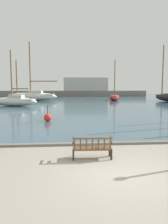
{
  "coord_description": "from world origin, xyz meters",
  "views": [
    {
      "loc": [
        -1.73,
        -6.95,
        2.9
      ],
      "look_at": [
        -0.35,
        10.0,
        1.0
      ],
      "focal_mm": 35.0,
      "sensor_mm": 36.0,
      "label": 1
    }
  ],
  "objects": [
    {
      "name": "harbor_water",
      "position": [
        0.0,
        44.0,
        0.04
      ],
      "size": [
        100.0,
        80.0,
        0.08
      ],
      "primitive_type": "cube",
      "color": "#385666",
      "rests_on": "ground"
    },
    {
      "name": "sailboat_mid_starboard",
      "position": [
        9.1,
        41.46,
        0.81
      ],
      "size": [
        4.23,
        7.64,
        8.95
      ],
      "color": "maroon",
      "rests_on": "harbor_water"
    },
    {
      "name": "quay_edge_kerb",
      "position": [
        0.0,
        3.85,
        0.06
      ],
      "size": [
        40.0,
        0.3,
        0.12
      ],
      "primitive_type": "cube",
      "color": "slate",
      "rests_on": "ground"
    },
    {
      "name": "sailboat_nearest_starboard",
      "position": [
        -9.82,
        27.39,
        0.88
      ],
      "size": [
        8.84,
        4.09,
        8.5
      ],
      "color": "silver",
      "rests_on": "harbor_water"
    },
    {
      "name": "ground_plane",
      "position": [
        0.0,
        0.0,
        0.0
      ],
      "size": [
        160.0,
        160.0,
        0.0
      ],
      "primitive_type": "plane",
      "color": "gray"
    },
    {
      "name": "channel_buoy",
      "position": [
        -3.29,
        11.39,
        0.42
      ],
      "size": [
        0.66,
        0.66,
        1.36
      ],
      "color": "red",
      "rests_on": "harbor_water"
    },
    {
      "name": "park_bench",
      "position": [
        -0.7,
        1.69,
        0.47
      ],
      "size": [
        1.62,
        0.58,
        0.92
      ],
      "color": "#322113",
      "rests_on": "ground"
    },
    {
      "name": "far_breakwater",
      "position": [
        1.58,
        63.31,
        2.02
      ],
      "size": [
        48.38,
        2.4,
        6.11
      ],
      "color": "slate",
      "rests_on": "ground"
    },
    {
      "name": "sailboat_outer_port",
      "position": [
        -9.15,
        41.5,
        1.18
      ],
      "size": [
        11.3,
        4.53,
        12.58
      ],
      "color": "silver",
      "rests_on": "harbor_water"
    }
  ]
}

